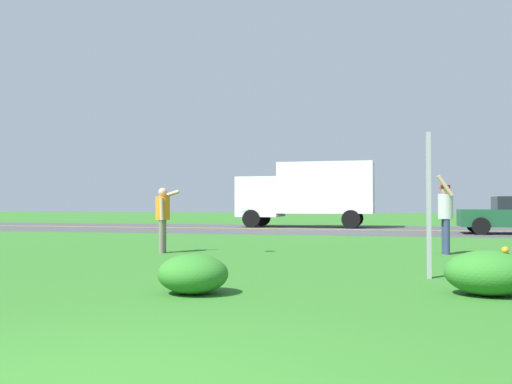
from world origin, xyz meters
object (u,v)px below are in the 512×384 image
(person_thrower_orange_shirt, at_px, (163,214))
(person_catcher_red_cap_gray_shirt, at_px, (445,212))
(frisbee_pale_blue, at_px, (244,210))
(box_truck_white, at_px, (308,191))
(sign_post_near_path, at_px, (429,205))

(person_thrower_orange_shirt, relative_size, person_catcher_red_cap_gray_shirt, 0.84)
(frisbee_pale_blue, bearing_deg, person_thrower_orange_shirt, -168.57)
(person_thrower_orange_shirt, bearing_deg, box_truck_white, 86.02)
(sign_post_near_path, relative_size, box_truck_white, 0.34)
(box_truck_white, bearing_deg, sign_post_near_path, -75.48)
(sign_post_near_path, bearing_deg, box_truck_white, 104.52)
(person_thrower_orange_shirt, xyz_separation_m, frisbee_pale_blue, (1.90, 0.38, 0.10))
(box_truck_white, bearing_deg, person_thrower_orange_shirt, -93.98)
(person_thrower_orange_shirt, distance_m, person_catcher_red_cap_gray_shirt, 6.61)
(sign_post_near_path, height_order, frisbee_pale_blue, sign_post_near_path)
(person_catcher_red_cap_gray_shirt, distance_m, frisbee_pale_blue, 4.67)
(sign_post_near_path, relative_size, person_thrower_orange_shirt, 1.48)
(box_truck_white, bearing_deg, frisbee_pale_blue, -86.85)
(frisbee_pale_blue, relative_size, box_truck_white, 0.04)
(person_thrower_orange_shirt, bearing_deg, sign_post_near_path, -28.70)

